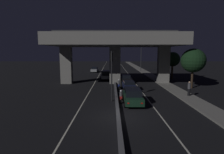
{
  "coord_description": "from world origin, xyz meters",
  "views": [
    {
      "loc": [
        -0.52,
        -14.54,
        5.51
      ],
      "look_at": [
        -0.48,
        16.94,
        1.14
      ],
      "focal_mm": 28.0,
      "sensor_mm": 36.0,
      "label": 1
    }
  ],
  "objects_px": {
    "car_silver_lead_oncoming": "(105,75)",
    "motorcycle_red_filtering_near": "(121,97)",
    "car_dark_green_lead": "(132,96)",
    "car_dark_blue_second": "(128,85)",
    "car_black_third": "(126,79)",
    "car_silver_second_oncoming": "(94,70)",
    "street_lamp": "(140,56)",
    "motorcycle_blue_filtering_mid": "(119,85)",
    "pedestrian_on_sidewalk": "(189,88)",
    "traffic_light_left_of_median": "(111,67)"
  },
  "relations": [
    {
      "from": "car_silver_lead_oncoming",
      "to": "motorcycle_red_filtering_near",
      "type": "distance_m",
      "value": 16.84
    },
    {
      "from": "car_dark_green_lead",
      "to": "car_dark_blue_second",
      "type": "distance_m",
      "value": 7.03
    },
    {
      "from": "car_black_third",
      "to": "motorcycle_red_filtering_near",
      "type": "relative_size",
      "value": 2.17
    },
    {
      "from": "car_dark_blue_second",
      "to": "car_silver_lead_oncoming",
      "type": "xyz_separation_m",
      "value": [
        -3.79,
        10.44,
        0.26
      ]
    },
    {
      "from": "car_black_third",
      "to": "car_silver_second_oncoming",
      "type": "distance_m",
      "value": 19.35
    },
    {
      "from": "street_lamp",
      "to": "car_silver_lead_oncoming",
      "type": "relative_size",
      "value": 1.9
    },
    {
      "from": "motorcycle_blue_filtering_mid",
      "to": "pedestrian_on_sidewalk",
      "type": "relative_size",
      "value": 1.06
    },
    {
      "from": "traffic_light_left_of_median",
      "to": "car_dark_green_lead",
      "type": "xyz_separation_m",
      "value": [
        2.28,
        -1.12,
        -3.01
      ]
    },
    {
      "from": "car_dark_blue_second",
      "to": "motorcycle_blue_filtering_mid",
      "type": "distance_m",
      "value": 1.84
    },
    {
      "from": "car_dark_green_lead",
      "to": "car_silver_lead_oncoming",
      "type": "height_order",
      "value": "car_silver_lead_oncoming"
    },
    {
      "from": "car_dark_blue_second",
      "to": "pedestrian_on_sidewalk",
      "type": "bearing_deg",
      "value": -121.51
    },
    {
      "from": "traffic_light_left_of_median",
      "to": "car_silver_lead_oncoming",
      "type": "distance_m",
      "value": 16.65
    },
    {
      "from": "car_silver_second_oncoming",
      "to": "motorcycle_blue_filtering_mid",
      "type": "distance_m",
      "value": 23.85
    },
    {
      "from": "car_dark_blue_second",
      "to": "pedestrian_on_sidewalk",
      "type": "relative_size",
      "value": 2.36
    },
    {
      "from": "car_dark_green_lead",
      "to": "car_dark_blue_second",
      "type": "xyz_separation_m",
      "value": [
        0.25,
        7.02,
        -0.14
      ]
    },
    {
      "from": "car_silver_lead_oncoming",
      "to": "motorcycle_blue_filtering_mid",
      "type": "distance_m",
      "value": 9.59
    },
    {
      "from": "car_silver_lead_oncoming",
      "to": "pedestrian_on_sidewalk",
      "type": "relative_size",
      "value": 2.22
    },
    {
      "from": "car_dark_blue_second",
      "to": "motorcycle_red_filtering_near",
      "type": "relative_size",
      "value": 2.23
    },
    {
      "from": "car_dark_green_lead",
      "to": "car_silver_lead_oncoming",
      "type": "bearing_deg",
      "value": 11.72
    },
    {
      "from": "pedestrian_on_sidewalk",
      "to": "traffic_light_left_of_median",
      "type": "bearing_deg",
      "value": -169.41
    },
    {
      "from": "traffic_light_left_of_median",
      "to": "motorcycle_red_filtering_near",
      "type": "distance_m",
      "value": 3.47
    },
    {
      "from": "traffic_light_left_of_median",
      "to": "car_dark_green_lead",
      "type": "relative_size",
      "value": 1.29
    },
    {
      "from": "motorcycle_red_filtering_near",
      "to": "pedestrian_on_sidewalk",
      "type": "bearing_deg",
      "value": -76.2
    },
    {
      "from": "car_silver_lead_oncoming",
      "to": "motorcycle_red_filtering_near",
      "type": "bearing_deg",
      "value": 6.78
    },
    {
      "from": "traffic_light_left_of_median",
      "to": "car_silver_lead_oncoming",
      "type": "height_order",
      "value": "traffic_light_left_of_median"
    },
    {
      "from": "car_dark_green_lead",
      "to": "pedestrian_on_sidewalk",
      "type": "relative_size",
      "value": 2.43
    },
    {
      "from": "car_dark_blue_second",
      "to": "car_silver_second_oncoming",
      "type": "bearing_deg",
      "value": 15.28
    },
    {
      "from": "car_dark_green_lead",
      "to": "motorcycle_blue_filtering_mid",
      "type": "xyz_separation_m",
      "value": [
        -1.18,
        8.18,
        -0.25
      ]
    },
    {
      "from": "motorcycle_blue_filtering_mid",
      "to": "pedestrian_on_sidewalk",
      "type": "height_order",
      "value": "pedestrian_on_sidewalk"
    },
    {
      "from": "motorcycle_blue_filtering_mid",
      "to": "car_dark_blue_second",
      "type": "bearing_deg",
      "value": -130.19
    },
    {
      "from": "car_dark_green_lead",
      "to": "car_black_third",
      "type": "distance_m",
      "value": 13.43
    },
    {
      "from": "street_lamp",
      "to": "pedestrian_on_sidewalk",
      "type": "relative_size",
      "value": 4.2
    },
    {
      "from": "street_lamp",
      "to": "motorcycle_blue_filtering_mid",
      "type": "bearing_deg",
      "value": -106.14
    },
    {
      "from": "car_silver_second_oncoming",
      "to": "motorcycle_blue_filtering_mid",
      "type": "bearing_deg",
      "value": 17.17
    },
    {
      "from": "car_black_third",
      "to": "traffic_light_left_of_median",
      "type": "bearing_deg",
      "value": 166.53
    },
    {
      "from": "street_lamp",
      "to": "car_dark_blue_second",
      "type": "xyz_separation_m",
      "value": [
        -5.59,
        -25.43,
        -3.85
      ]
    },
    {
      "from": "motorcycle_red_filtering_near",
      "to": "car_dark_blue_second",
      "type": "bearing_deg",
      "value": -13.41
    },
    {
      "from": "car_silver_lead_oncoming",
      "to": "motorcycle_red_filtering_near",
      "type": "relative_size",
      "value": 2.1
    },
    {
      "from": "motorcycle_blue_filtering_mid",
      "to": "street_lamp",
      "type": "bearing_deg",
      "value": -17.29
    },
    {
      "from": "traffic_light_left_of_median",
      "to": "street_lamp",
      "type": "relative_size",
      "value": 0.75
    },
    {
      "from": "car_black_third",
      "to": "pedestrian_on_sidewalk",
      "type": "bearing_deg",
      "value": -147.45
    },
    {
      "from": "car_silver_second_oncoming",
      "to": "pedestrian_on_sidewalk",
      "type": "height_order",
      "value": "pedestrian_on_sidewalk"
    },
    {
      "from": "street_lamp",
      "to": "car_black_third",
      "type": "distance_m",
      "value": 20.18
    },
    {
      "from": "motorcycle_blue_filtering_mid",
      "to": "pedestrian_on_sidewalk",
      "type": "bearing_deg",
      "value": -122.52
    },
    {
      "from": "car_black_third",
      "to": "pedestrian_on_sidewalk",
      "type": "xyz_separation_m",
      "value": [
        7.11,
        -10.5,
        0.35
      ]
    },
    {
      "from": "traffic_light_left_of_median",
      "to": "motorcycle_red_filtering_near",
      "type": "relative_size",
      "value": 2.96
    },
    {
      "from": "street_lamp",
      "to": "car_silver_lead_oncoming",
      "type": "height_order",
      "value": "street_lamp"
    },
    {
      "from": "car_dark_blue_second",
      "to": "pedestrian_on_sidewalk",
      "type": "height_order",
      "value": "pedestrian_on_sidewalk"
    },
    {
      "from": "car_dark_green_lead",
      "to": "pedestrian_on_sidewalk",
      "type": "bearing_deg",
      "value": -68.22
    },
    {
      "from": "traffic_light_left_of_median",
      "to": "car_dark_blue_second",
      "type": "xyz_separation_m",
      "value": [
        2.52,
        5.9,
        -3.15
      ]
    }
  ]
}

